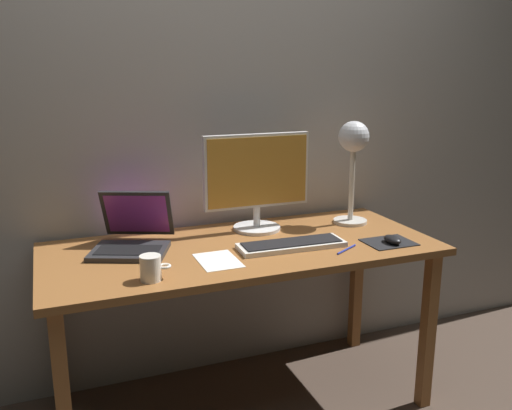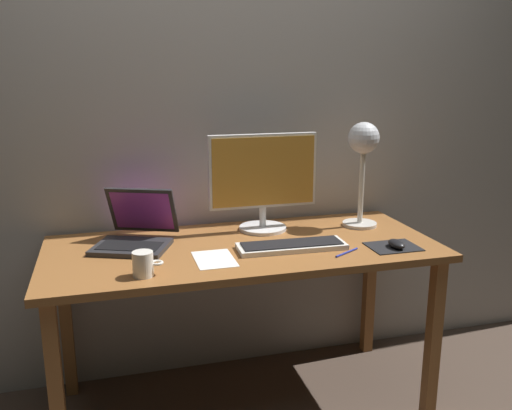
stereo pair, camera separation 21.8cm
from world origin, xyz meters
TOP-DOWN VIEW (x-y plane):
  - ground_plane at (0.00, 0.00)m, footprint 4.80×4.80m
  - back_wall at (0.00, 0.40)m, footprint 4.80×0.06m
  - desk at (0.00, 0.00)m, footprint 1.60×0.70m
  - monitor at (0.14, 0.19)m, footprint 0.49×0.21m
  - keyboard_main at (0.18, -0.10)m, footprint 0.44×0.16m
  - laptop at (-0.42, 0.13)m, footprint 0.39×0.40m
  - desk_lamp at (0.59, 0.13)m, footprint 0.16×0.16m
  - mousepad at (0.58, -0.19)m, footprint 0.20×0.16m
  - mouse at (0.59, -0.21)m, footprint 0.06×0.10m
  - coffee_mug at (-0.42, -0.24)m, footprint 0.11×0.07m
  - paper_sheet_by_keyboard at (-0.15, -0.14)m, footprint 0.15×0.21m
  - pen at (0.37, -0.21)m, footprint 0.13×0.08m

SIDE VIEW (x-z plane):
  - ground_plane at x=0.00m, z-range 0.00..0.00m
  - desk at x=0.00m, z-range 0.29..1.03m
  - paper_sheet_by_keyboard at x=-0.15m, z-range 0.74..0.74m
  - mousepad at x=0.58m, z-range 0.74..0.74m
  - pen at x=0.37m, z-range 0.74..0.75m
  - keyboard_main at x=0.18m, z-range 0.74..0.76m
  - mouse at x=0.59m, z-range 0.74..0.78m
  - coffee_mug at x=-0.42m, z-range 0.74..0.83m
  - laptop at x=-0.42m, z-range 0.69..0.92m
  - monitor at x=0.14m, z-range 0.76..1.19m
  - desk_lamp at x=0.59m, z-range 0.85..1.33m
  - back_wall at x=0.00m, z-range 0.00..2.60m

